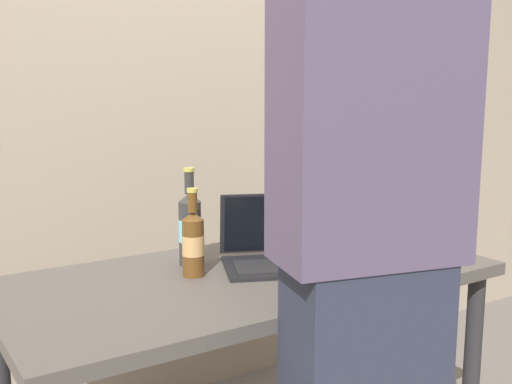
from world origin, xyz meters
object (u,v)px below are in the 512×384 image
Objects in this scene: beer_bottle_dark at (190,227)px; coffee_mug at (448,241)px; laptop at (278,250)px; beer_bottle_brown at (193,242)px; person_figure at (368,259)px.

coffee_mug is (0.78, -0.38, -0.07)m from beer_bottle_dark.
laptop reaches higher than coffee_mug.
coffee_mug is at bearing -23.73° from laptop.
beer_bottle_brown is 0.87m from coffee_mug.
person_figure is at bearing -79.48° from beer_bottle_dark.
coffee_mug is at bearing 25.28° from person_figure.
laptop is at bearing -30.26° from beer_bottle_dark.
person_figure reaches higher than laptop.
laptop is 0.29m from beer_bottle_dark.
laptop is 3.73× the size of coffee_mug.
beer_bottle_brown is (-0.05, -0.11, -0.02)m from beer_bottle_dark.
laptop is 0.24× the size of person_figure.
laptop is at bearing -5.99° from beer_bottle_brown.
beer_bottle_dark is at bearing 149.74° from laptop.
laptop is 0.30m from beer_bottle_brown.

